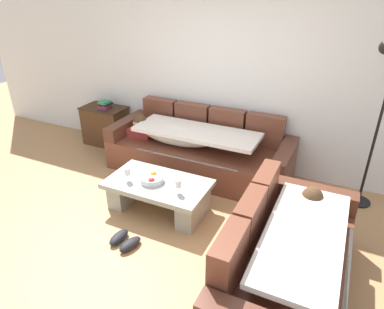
{
  "coord_description": "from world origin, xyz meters",
  "views": [
    {
      "loc": [
        1.65,
        -2.31,
        2.46
      ],
      "look_at": [
        0.03,
        1.09,
        0.55
      ],
      "focal_mm": 31.94,
      "sensor_mm": 36.0,
      "label": 1
    }
  ],
  "objects_px": {
    "couch_near_window": "(288,262)",
    "wine_glass_near_left": "(127,172)",
    "coffee_table": "(158,192)",
    "fruit_bowl": "(152,179)",
    "pair_of_shoes": "(124,241)",
    "book_stack_on_cabinet": "(105,105)",
    "wine_glass_near_right": "(178,184)",
    "side_cabinet": "(106,125)",
    "floor_lamp": "(375,119)",
    "couch_along_wall": "(196,151)"
  },
  "relations": [
    {
      "from": "side_cabinet",
      "to": "book_stack_on_cabinet",
      "type": "distance_m",
      "value": 0.37
    },
    {
      "from": "wine_glass_near_left",
      "to": "side_cabinet",
      "type": "relative_size",
      "value": 0.23
    },
    {
      "from": "couch_near_window",
      "to": "pair_of_shoes",
      "type": "relative_size",
      "value": 5.74
    },
    {
      "from": "floor_lamp",
      "to": "pair_of_shoes",
      "type": "distance_m",
      "value": 3.02
    },
    {
      "from": "pair_of_shoes",
      "to": "floor_lamp",
      "type": "bearing_deg",
      "value": 40.97
    },
    {
      "from": "couch_near_window",
      "to": "wine_glass_near_right",
      "type": "bearing_deg",
      "value": 69.82
    },
    {
      "from": "couch_near_window",
      "to": "wine_glass_near_left",
      "type": "xyz_separation_m",
      "value": [
        -1.95,
        0.46,
        0.16
      ]
    },
    {
      "from": "couch_near_window",
      "to": "wine_glass_near_left",
      "type": "distance_m",
      "value": 2.01
    },
    {
      "from": "couch_along_wall",
      "to": "wine_glass_near_right",
      "type": "xyz_separation_m",
      "value": [
        0.31,
        -1.14,
        0.17
      ]
    },
    {
      "from": "side_cabinet",
      "to": "fruit_bowl",
      "type": "bearing_deg",
      "value": -37.15
    },
    {
      "from": "couch_along_wall",
      "to": "book_stack_on_cabinet",
      "type": "bearing_deg",
      "value": 172.64
    },
    {
      "from": "coffee_table",
      "to": "pair_of_shoes",
      "type": "distance_m",
      "value": 0.72
    },
    {
      "from": "side_cabinet",
      "to": "pair_of_shoes",
      "type": "bearing_deg",
      "value": -48.27
    },
    {
      "from": "coffee_table",
      "to": "floor_lamp",
      "type": "distance_m",
      "value": 2.57
    },
    {
      "from": "couch_near_window",
      "to": "fruit_bowl",
      "type": "relative_size",
      "value": 6.75
    },
    {
      "from": "floor_lamp",
      "to": "coffee_table",
      "type": "bearing_deg",
      "value": -151.48
    },
    {
      "from": "fruit_bowl",
      "to": "wine_glass_near_right",
      "type": "xyz_separation_m",
      "value": [
        0.39,
        -0.08,
        0.08
      ]
    },
    {
      "from": "coffee_table",
      "to": "wine_glass_near_left",
      "type": "height_order",
      "value": "wine_glass_near_left"
    },
    {
      "from": "side_cabinet",
      "to": "floor_lamp",
      "type": "height_order",
      "value": "floor_lamp"
    },
    {
      "from": "wine_glass_near_left",
      "to": "floor_lamp",
      "type": "xyz_separation_m",
      "value": [
        2.45,
        1.28,
        0.62
      ]
    },
    {
      "from": "couch_near_window",
      "to": "side_cabinet",
      "type": "height_order",
      "value": "couch_near_window"
    },
    {
      "from": "fruit_bowl",
      "to": "couch_along_wall",
      "type": "bearing_deg",
      "value": 86.09
    },
    {
      "from": "wine_glass_near_right",
      "to": "book_stack_on_cabinet",
      "type": "relative_size",
      "value": 0.72
    },
    {
      "from": "couch_along_wall",
      "to": "wine_glass_near_right",
      "type": "bearing_deg",
      "value": -74.62
    },
    {
      "from": "wine_glass_near_right",
      "to": "book_stack_on_cabinet",
      "type": "xyz_separation_m",
      "value": [
        -2.05,
        1.37,
        0.2
      ]
    },
    {
      "from": "fruit_bowl",
      "to": "wine_glass_near_left",
      "type": "distance_m",
      "value": 0.3
    },
    {
      "from": "wine_glass_near_right",
      "to": "side_cabinet",
      "type": "relative_size",
      "value": 0.23
    },
    {
      "from": "coffee_table",
      "to": "fruit_bowl",
      "type": "distance_m",
      "value": 0.19
    },
    {
      "from": "couch_near_window",
      "to": "pair_of_shoes",
      "type": "xyz_separation_m",
      "value": [
        -1.63,
        -0.12,
        -0.29
      ]
    },
    {
      "from": "side_cabinet",
      "to": "pair_of_shoes",
      "type": "distance_m",
      "value": 2.64
    },
    {
      "from": "pair_of_shoes",
      "to": "fruit_bowl",
      "type": "bearing_deg",
      "value": 94.49
    },
    {
      "from": "couch_near_window",
      "to": "floor_lamp",
      "type": "distance_m",
      "value": 1.97
    },
    {
      "from": "couch_near_window",
      "to": "floor_lamp",
      "type": "height_order",
      "value": "floor_lamp"
    },
    {
      "from": "book_stack_on_cabinet",
      "to": "wine_glass_near_right",
      "type": "bearing_deg",
      "value": -33.74
    },
    {
      "from": "side_cabinet",
      "to": "pair_of_shoes",
      "type": "relative_size",
      "value": 2.19
    },
    {
      "from": "coffee_table",
      "to": "fruit_bowl",
      "type": "relative_size",
      "value": 4.29
    },
    {
      "from": "side_cabinet",
      "to": "floor_lamp",
      "type": "bearing_deg",
      "value": -1.62
    },
    {
      "from": "wine_glass_near_left",
      "to": "floor_lamp",
      "type": "relative_size",
      "value": 0.09
    },
    {
      "from": "coffee_table",
      "to": "floor_lamp",
      "type": "bearing_deg",
      "value": 28.52
    },
    {
      "from": "coffee_table",
      "to": "wine_glass_near_right",
      "type": "height_order",
      "value": "wine_glass_near_right"
    },
    {
      "from": "floor_lamp",
      "to": "couch_near_window",
      "type": "bearing_deg",
      "value": -106.13
    },
    {
      "from": "couch_near_window",
      "to": "book_stack_on_cabinet",
      "type": "relative_size",
      "value": 8.17
    },
    {
      "from": "floor_lamp",
      "to": "wine_glass_near_left",
      "type": "bearing_deg",
      "value": -152.43
    },
    {
      "from": "couch_along_wall",
      "to": "couch_near_window",
      "type": "distance_m",
      "value": 2.29
    },
    {
      "from": "couch_along_wall",
      "to": "wine_glass_near_left",
      "type": "xyz_separation_m",
      "value": [
        -0.34,
        -1.17,
        0.17
      ]
    },
    {
      "from": "floor_lamp",
      "to": "pair_of_shoes",
      "type": "relative_size",
      "value": 5.92
    },
    {
      "from": "wine_glass_near_right",
      "to": "floor_lamp",
      "type": "relative_size",
      "value": 0.09
    },
    {
      "from": "couch_along_wall",
      "to": "wine_glass_near_left",
      "type": "relative_size",
      "value": 15.37
    },
    {
      "from": "couch_near_window",
      "to": "floor_lamp",
      "type": "bearing_deg",
      "value": -16.13
    },
    {
      "from": "coffee_table",
      "to": "fruit_bowl",
      "type": "bearing_deg",
      "value": -160.74
    }
  ]
}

